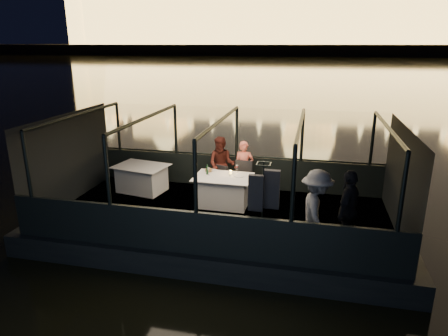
% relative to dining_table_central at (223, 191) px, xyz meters
% --- Properties ---
extents(river_water, '(500.00, 500.00, 0.00)m').
position_rel_dining_table_central_xyz_m(river_water, '(0.06, 79.43, -0.89)').
color(river_water, black).
rests_on(river_water, ground).
extents(boat_hull, '(8.60, 4.40, 1.00)m').
position_rel_dining_table_central_xyz_m(boat_hull, '(0.06, -0.57, -0.89)').
color(boat_hull, black).
rests_on(boat_hull, river_water).
extents(boat_deck, '(8.00, 4.00, 0.04)m').
position_rel_dining_table_central_xyz_m(boat_deck, '(0.06, -0.57, -0.41)').
color(boat_deck, black).
rests_on(boat_deck, boat_hull).
extents(gunwale_port, '(8.00, 0.08, 0.90)m').
position_rel_dining_table_central_xyz_m(gunwale_port, '(0.06, 1.43, 0.06)').
color(gunwale_port, black).
rests_on(gunwale_port, boat_deck).
extents(gunwale_starboard, '(8.00, 0.08, 0.90)m').
position_rel_dining_table_central_xyz_m(gunwale_starboard, '(0.06, -2.57, 0.06)').
color(gunwale_starboard, black).
rests_on(gunwale_starboard, boat_deck).
extents(cabin_glass_port, '(8.00, 0.02, 1.40)m').
position_rel_dining_table_central_xyz_m(cabin_glass_port, '(0.06, 1.43, 1.21)').
color(cabin_glass_port, '#99B2B2').
rests_on(cabin_glass_port, gunwale_port).
extents(cabin_glass_starboard, '(8.00, 0.02, 1.40)m').
position_rel_dining_table_central_xyz_m(cabin_glass_starboard, '(0.06, -2.57, 1.21)').
color(cabin_glass_starboard, '#99B2B2').
rests_on(cabin_glass_starboard, gunwale_starboard).
extents(cabin_roof_glass, '(8.00, 4.00, 0.02)m').
position_rel_dining_table_central_xyz_m(cabin_roof_glass, '(0.06, -0.57, 1.91)').
color(cabin_roof_glass, '#99B2B2').
rests_on(cabin_roof_glass, boat_deck).
extents(end_wall_fore, '(0.02, 4.00, 2.30)m').
position_rel_dining_table_central_xyz_m(end_wall_fore, '(-3.94, -0.57, 0.76)').
color(end_wall_fore, black).
rests_on(end_wall_fore, boat_deck).
extents(end_wall_aft, '(0.02, 4.00, 2.30)m').
position_rel_dining_table_central_xyz_m(end_wall_aft, '(4.06, -0.57, 0.76)').
color(end_wall_aft, black).
rests_on(end_wall_aft, boat_deck).
extents(canopy_ribs, '(8.00, 4.00, 2.30)m').
position_rel_dining_table_central_xyz_m(canopy_ribs, '(0.06, -0.57, 0.76)').
color(canopy_ribs, black).
rests_on(canopy_ribs, boat_deck).
extents(embankment, '(400.00, 140.00, 6.00)m').
position_rel_dining_table_central_xyz_m(embankment, '(0.06, 209.43, 0.11)').
color(embankment, '#423D33').
rests_on(embankment, ground).
extents(dining_table_central, '(1.47, 1.07, 0.77)m').
position_rel_dining_table_central_xyz_m(dining_table_central, '(0.00, 0.00, 0.00)').
color(dining_table_central, silver).
rests_on(dining_table_central, boat_deck).
extents(dining_table_aft, '(1.57, 1.26, 0.75)m').
position_rel_dining_table_central_xyz_m(dining_table_aft, '(-2.44, 0.48, 0.00)').
color(dining_table_aft, white).
rests_on(dining_table_aft, boat_deck).
extents(chair_port_left, '(0.48, 0.48, 0.80)m').
position_rel_dining_table_central_xyz_m(chair_port_left, '(-0.21, 0.62, 0.06)').
color(chair_port_left, black).
rests_on(chair_port_left, boat_deck).
extents(chair_port_right, '(0.49, 0.49, 0.98)m').
position_rel_dining_table_central_xyz_m(chair_port_right, '(0.39, 0.56, 0.06)').
color(chair_port_right, black).
rests_on(chair_port_right, boat_deck).
extents(coat_stand, '(0.57, 0.49, 1.85)m').
position_rel_dining_table_central_xyz_m(coat_stand, '(1.27, -2.10, 0.51)').
color(coat_stand, black).
rests_on(coat_stand, boat_deck).
extents(person_woman_coral, '(0.55, 0.38, 1.46)m').
position_rel_dining_table_central_xyz_m(person_woman_coral, '(0.35, 0.97, 0.36)').
color(person_woman_coral, '#F57259').
rests_on(person_woman_coral, boat_deck).
extents(person_man_maroon, '(0.77, 0.60, 1.56)m').
position_rel_dining_table_central_xyz_m(person_man_maroon, '(-0.27, 0.95, 0.36)').
color(person_man_maroon, '#401712').
rests_on(person_man_maroon, boat_deck).
extents(passenger_stripe, '(0.79, 1.19, 1.70)m').
position_rel_dining_table_central_xyz_m(passenger_stripe, '(2.30, -1.91, 0.47)').
color(passenger_stripe, white).
rests_on(passenger_stripe, boat_deck).
extents(passenger_dark, '(0.76, 1.06, 1.66)m').
position_rel_dining_table_central_xyz_m(passenger_dark, '(2.92, -1.66, 0.47)').
color(passenger_dark, black).
rests_on(passenger_dark, boat_deck).
extents(wine_bottle, '(0.06, 0.06, 0.27)m').
position_rel_dining_table_central_xyz_m(wine_bottle, '(-0.44, 0.09, 0.53)').
color(wine_bottle, '#123318').
rests_on(wine_bottle, dining_table_central).
extents(bread_basket, '(0.20, 0.20, 0.07)m').
position_rel_dining_table_central_xyz_m(bread_basket, '(-0.47, 0.33, 0.42)').
color(bread_basket, brown).
rests_on(bread_basket, dining_table_central).
extents(amber_candle, '(0.06, 0.06, 0.09)m').
position_rel_dining_table_central_xyz_m(amber_candle, '(0.13, 0.27, 0.42)').
color(amber_candle, yellow).
rests_on(amber_candle, dining_table_central).
extents(plate_near, '(0.32, 0.32, 0.02)m').
position_rel_dining_table_central_xyz_m(plate_near, '(0.39, 0.12, 0.39)').
color(plate_near, silver).
rests_on(plate_near, dining_table_central).
extents(plate_far, '(0.30, 0.30, 0.01)m').
position_rel_dining_table_central_xyz_m(plate_far, '(-0.38, 0.42, 0.39)').
color(plate_far, silver).
rests_on(plate_far, dining_table_central).
extents(wine_glass_white, '(0.08, 0.08, 0.20)m').
position_rel_dining_table_central_xyz_m(wine_glass_white, '(-0.38, 0.03, 0.48)').
color(wine_glass_white, silver).
rests_on(wine_glass_white, dining_table_central).
extents(wine_glass_red, '(0.08, 0.08, 0.20)m').
position_rel_dining_table_central_xyz_m(wine_glass_red, '(0.27, 0.42, 0.48)').
color(wine_glass_red, white).
rests_on(wine_glass_red, dining_table_central).
extents(wine_glass_empty, '(0.06, 0.06, 0.17)m').
position_rel_dining_table_central_xyz_m(wine_glass_empty, '(0.15, 0.07, 0.48)').
color(wine_glass_empty, white).
rests_on(wine_glass_empty, dining_table_central).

